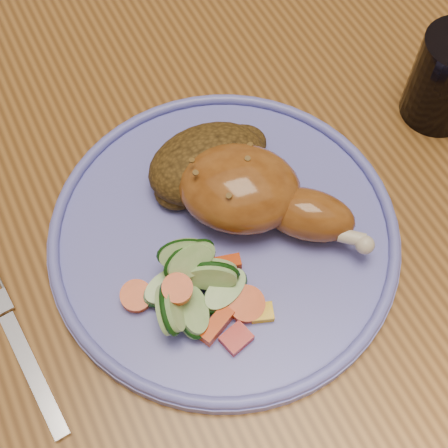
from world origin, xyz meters
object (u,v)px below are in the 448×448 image
Objects in this scene: plate at (224,236)px; drinking_glass at (448,79)px; dining_table at (267,187)px; fork at (21,347)px.

drinking_glass reaches higher than plate.
dining_table is 8.76× the size of fork.
fork reaches higher than dining_table.
drinking_glass is at bearing 8.03° from plate.
fork is at bearing -173.37° from drinking_glass.
drinking_glass is (0.45, 0.05, 0.04)m from fork.
dining_table is at bearing 166.78° from drinking_glass.
dining_table is at bearing 39.47° from plate.
plate is 3.34× the size of drinking_glass.
drinking_glass is (0.16, -0.04, 0.13)m from dining_table.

